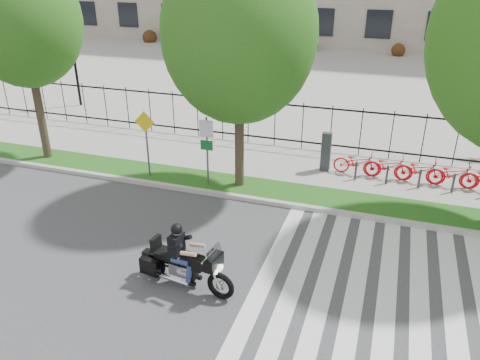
% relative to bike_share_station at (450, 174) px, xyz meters
% --- Properties ---
extents(ground, '(120.00, 120.00, 0.00)m').
position_rel_bike_share_station_xyz_m(ground, '(-6.95, -7.20, -0.62)').
color(ground, '#3E3D40').
rests_on(ground, ground).
extents(curb, '(60.00, 0.20, 0.15)m').
position_rel_bike_share_station_xyz_m(curb, '(-6.95, -3.10, -0.54)').
color(curb, '#ABA8A1').
rests_on(curb, ground).
extents(grass_verge, '(60.00, 1.50, 0.15)m').
position_rel_bike_share_station_xyz_m(grass_verge, '(-6.95, -2.25, -0.54)').
color(grass_verge, '#1E4912').
rests_on(grass_verge, ground).
extents(sidewalk, '(60.00, 3.50, 0.15)m').
position_rel_bike_share_station_xyz_m(sidewalk, '(-6.95, 0.25, -0.54)').
color(sidewalk, gray).
rests_on(sidewalk, ground).
extents(plaza, '(80.00, 34.00, 0.10)m').
position_rel_bike_share_station_xyz_m(plaza, '(-6.95, 17.80, -0.57)').
color(plaza, gray).
rests_on(plaza, ground).
extents(crosswalk_stripes, '(5.70, 8.00, 0.01)m').
position_rel_bike_share_station_xyz_m(crosswalk_stripes, '(-2.13, -7.20, -0.61)').
color(crosswalk_stripes, silver).
rests_on(crosswalk_stripes, ground).
extents(iron_fence, '(30.00, 0.06, 2.00)m').
position_rel_bike_share_station_xyz_m(iron_fence, '(-6.95, 2.00, 0.53)').
color(iron_fence, black).
rests_on(iron_fence, sidewalk).
extents(lamp_post_left, '(1.06, 0.70, 4.25)m').
position_rel_bike_share_station_xyz_m(lamp_post_left, '(-18.95, 4.80, 2.59)').
color(lamp_post_left, black).
rests_on(lamp_post_left, ground).
extents(street_tree_0, '(4.24, 4.24, 7.76)m').
position_rel_bike_share_station_xyz_m(street_tree_0, '(-15.44, -2.25, 4.84)').
color(street_tree_0, '#37291E').
rests_on(street_tree_0, grass_verge).
extents(street_tree_1, '(4.96, 4.96, 8.06)m').
position_rel_bike_share_station_xyz_m(street_tree_1, '(-7.11, -2.25, 4.73)').
color(street_tree_1, '#37291E').
rests_on(street_tree_1, grass_verge).
extents(bike_share_station, '(8.86, 0.85, 1.50)m').
position_rel_bike_share_station_xyz_m(bike_share_station, '(0.00, 0.00, 0.00)').
color(bike_share_station, '#2D2D33').
rests_on(bike_share_station, sidewalk).
extents(sign_pole_regulatory, '(0.50, 0.09, 2.50)m').
position_rel_bike_share_station_xyz_m(sign_pole_regulatory, '(-8.17, -2.62, 1.12)').
color(sign_pole_regulatory, '#59595B').
rests_on(sign_pole_regulatory, grass_verge).
extents(sign_pole_warning, '(0.78, 0.09, 2.49)m').
position_rel_bike_share_station_xyz_m(sign_pole_warning, '(-10.54, -2.62, 1.12)').
color(sign_pole_warning, '#59595B').
rests_on(sign_pole_warning, grass_verge).
extents(motorcycle_rider, '(2.73, 0.97, 2.11)m').
position_rel_bike_share_station_xyz_m(motorcycle_rider, '(-6.58, -8.03, 0.08)').
color(motorcycle_rider, black).
rests_on(motorcycle_rider, ground).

